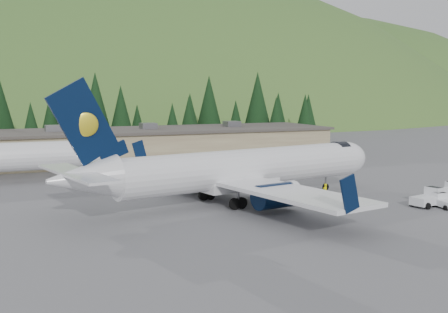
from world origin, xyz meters
TOP-DOWN VIEW (x-y plane):
  - ground at (0.00, 0.00)m, footprint 600.00×600.00m
  - airliner at (-1.08, -0.22)m, footprint 37.42×35.35m
  - baggage_tug_a at (15.57, -9.27)m, footprint 3.72×2.67m
  - baggage_tug_b at (21.40, -5.67)m, footprint 2.88×1.89m
  - baggage_tug_c at (16.31, -10.46)m, footprint 1.79×2.73m
  - terminal_building at (-5.01, 38.00)m, footprint 71.00×17.00m
  - ramp_worker at (8.30, -1.89)m, footprint 0.66×0.51m
  - tree_line at (-7.08, 61.23)m, footprint 113.84×17.48m
  - hills at (53.34, 207.38)m, footprint 614.00×330.00m

SIDE VIEW (x-z plane):
  - hills at x=53.34m, z-range -232.80..67.20m
  - ground at x=0.00m, z-range 0.00..0.00m
  - baggage_tug_c at x=16.31m, z-range -0.07..1.32m
  - baggage_tug_b at x=21.40m, z-range -0.08..1.40m
  - ramp_worker at x=8.30m, z-range 0.00..1.59m
  - baggage_tug_a at x=15.57m, z-range -0.10..1.73m
  - terminal_building at x=-5.01m, z-range -0.43..5.67m
  - airliner at x=-1.08m, z-range -2.91..9.56m
  - tree_line at x=-7.08m, z-range 0.13..14.49m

